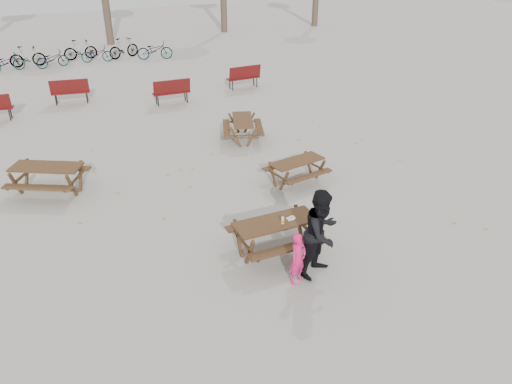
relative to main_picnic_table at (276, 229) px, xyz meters
name	(u,v)px	position (x,y,z in m)	size (l,w,h in m)	color
ground	(275,251)	(0.00, 0.00, -0.59)	(80.00, 80.00, 0.00)	gray
main_picnic_table	(276,229)	(0.00, 0.00, 0.00)	(1.80, 1.45, 0.78)	#382314
food_tray	(291,218)	(0.33, -0.07, 0.21)	(0.18, 0.11, 0.04)	white
bread_roll	(291,217)	(0.33, -0.07, 0.25)	(0.14, 0.06, 0.05)	tan
soda_bottle	(283,221)	(0.08, -0.15, 0.26)	(0.07, 0.07, 0.17)	silver
child	(298,258)	(-0.09, -1.14, -0.02)	(0.41, 0.27, 1.13)	#D71A60
adult	(322,233)	(0.48, -1.05, 0.36)	(0.92, 0.71, 1.89)	black
picnic_table_east	(297,171)	(2.09, 2.79, -0.26)	(1.54, 1.24, 0.66)	#382314
picnic_table_north	(49,179)	(-4.21, 5.06, -0.20)	(1.81, 1.46, 0.78)	#382314
picnic_table_far	(243,129)	(2.04, 6.43, -0.23)	(1.64, 1.32, 0.70)	#382314
park_bench_row	(125,91)	(-0.69, 12.10, -0.07)	(11.77, 2.40, 1.03)	#5F1313
bicycle_row	(84,54)	(-1.19, 20.08, -0.10)	(9.29, 2.44, 1.09)	black
fallen_leaves	(249,198)	(0.50, 2.50, -0.58)	(11.00, 11.00, 0.01)	#AE8529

